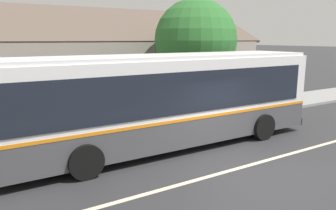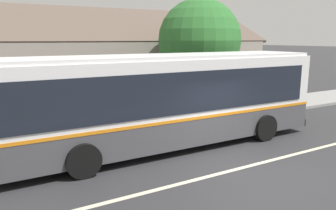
# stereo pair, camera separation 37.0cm
# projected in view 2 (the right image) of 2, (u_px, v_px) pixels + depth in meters

# --- Properties ---
(ground_plane) EXTENTS (300.00, 300.00, 0.00)m
(ground_plane) POSITION_uv_depth(u_px,v_px,m) (246.00, 167.00, 9.91)
(ground_plane) COLOR #2D2D30
(sidewalk_far) EXTENTS (60.00, 3.00, 0.15)m
(sidewalk_far) POSITION_uv_depth(u_px,v_px,m) (154.00, 122.00, 14.98)
(sidewalk_far) COLOR gray
(sidewalk_far) RESTS_ON ground
(lane_divider_stripe) EXTENTS (60.00, 0.16, 0.01)m
(lane_divider_stripe) POSITION_uv_depth(u_px,v_px,m) (246.00, 167.00, 9.91)
(lane_divider_stripe) COLOR beige
(lane_divider_stripe) RESTS_ON ground
(community_building) EXTENTS (21.38, 8.79, 6.75)m
(community_building) POSITION_uv_depth(u_px,v_px,m) (91.00, 69.00, 20.62)
(community_building) COLOR gray
(community_building) RESTS_ON ground
(transit_bus) EXTENTS (11.94, 2.85, 3.27)m
(transit_bus) POSITION_uv_depth(u_px,v_px,m) (165.00, 99.00, 11.44)
(transit_bus) COLOR #47474C
(transit_bus) RESTS_ON ground
(bench_down_street) EXTENTS (1.52, 0.51, 0.94)m
(bench_down_street) POSITION_uv_depth(u_px,v_px,m) (97.00, 119.00, 13.55)
(bench_down_street) COLOR #4C4C4C
(bench_down_street) RESTS_ON sidewalk_far
(street_tree_primary) EXTENTS (4.15, 4.15, 5.80)m
(street_tree_primary) POSITION_uv_depth(u_px,v_px,m) (200.00, 44.00, 16.55)
(street_tree_primary) COLOR #4C3828
(street_tree_primary) RESTS_ON ground
(bus_stop_sign) EXTENTS (0.36, 0.07, 2.40)m
(bus_stop_sign) POSITION_uv_depth(u_px,v_px,m) (269.00, 82.00, 16.85)
(bus_stop_sign) COLOR gray
(bus_stop_sign) RESTS_ON sidewalk_far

